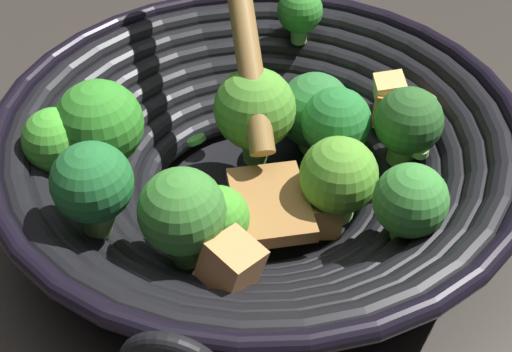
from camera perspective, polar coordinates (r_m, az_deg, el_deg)
The scene contains 2 objects.
ground_plane at distance 0.53m, azimuth 0.22°, elevation -2.49°, with size 4.00×4.00×0.00m, color #332D28.
wok at distance 0.49m, azimuth 0.05°, elevation 2.18°, with size 0.40×0.37×0.21m.
Camera 1 is at (-0.34, -0.16, 0.37)m, focal length 48.70 mm.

